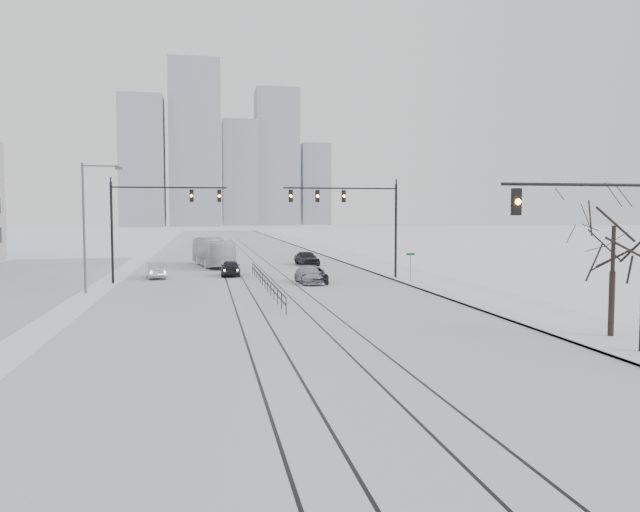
{
  "coord_description": "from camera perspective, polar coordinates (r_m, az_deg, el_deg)",
  "views": [
    {
      "loc": [
        -4.29,
        -15.29,
        5.52
      ],
      "look_at": [
        1.9,
        18.15,
        3.2
      ],
      "focal_mm": 35.0,
      "sensor_mm": 36.0,
      "label": 1
    }
  ],
  "objects": [
    {
      "name": "tram_rails",
      "position": [
        55.73,
        -6.02,
        -1.78
      ],
      "size": [
        5.3,
        180.0,
        0.01
      ],
      "color": "black",
      "rests_on": "ground"
    },
    {
      "name": "sidewalk_east",
      "position": [
        77.56,
        2.8,
        -0.13
      ],
      "size": [
        5.0,
        260.0,
        0.16
      ],
      "primitive_type": "cube",
      "color": "white",
      "rests_on": "ground"
    },
    {
      "name": "sedan_nb_far",
      "position": [
        66.52,
        -1.2,
        -0.2
      ],
      "size": [
        2.47,
        4.72,
        1.53
      ],
      "primitive_type": "imported",
      "rotation": [
        0.0,
        0.0,
        0.15
      ],
      "color": "black",
      "rests_on": "ground"
    },
    {
      "name": "traffic_mast_near",
      "position": [
        26.11,
        24.82,
        1.44
      ],
      "size": [
        6.1,
        0.37,
        7.0
      ],
      "color": "black",
      "rests_on": "ground"
    },
    {
      "name": "curb",
      "position": [
        77.03,
        1.03,
        -0.17
      ],
      "size": [
        0.1,
        260.0,
        0.12
      ],
      "primitive_type": "cube",
      "color": "gray",
      "rests_on": "ground"
    },
    {
      "name": "traffic_mast_ne",
      "position": [
        51.8,
        3.42,
        4.16
      ],
      "size": [
        9.6,
        0.37,
        8.0
      ],
      "color": "black",
      "rests_on": "ground"
    },
    {
      "name": "median_fence",
      "position": [
        45.77,
        -5.05,
        -2.38
      ],
      "size": [
        0.06,
        24.0,
        1.0
      ],
      "color": "black",
      "rests_on": "ground"
    },
    {
      "name": "street_light_west",
      "position": [
        45.98,
        -20.43,
        3.27
      ],
      "size": [
        2.73,
        0.25,
        9.0
      ],
      "color": "#595B60",
      "rests_on": "ground"
    },
    {
      "name": "traffic_mast_nw",
      "position": [
        51.46,
        -15.24,
        3.82
      ],
      "size": [
        9.1,
        0.37,
        8.0
      ],
      "color": "black",
      "rests_on": "ground"
    },
    {
      "name": "box_truck",
      "position": [
        65.76,
        -9.77,
        0.32
      ],
      "size": [
        4.39,
        10.88,
        2.96
      ],
      "primitive_type": "imported",
      "rotation": [
        0.0,
        0.0,
        3.33
      ],
      "color": "silver",
      "rests_on": "ground"
    },
    {
      "name": "sedan_sb_outer",
      "position": [
        54.96,
        -14.76,
        -1.26
      ],
      "size": [
        2.09,
        4.41,
        1.4
      ],
      "primitive_type": "imported",
      "rotation": [
        0.0,
        0.0,
        3.29
      ],
      "color": "#AFB2B7",
      "rests_on": "ground"
    },
    {
      "name": "ground",
      "position": [
        16.81,
        5.08,
        -15.27
      ],
      "size": [
        500.0,
        500.0,
        0.0
      ],
      "primitive_type": "plane",
      "color": "white",
      "rests_on": "ground"
    },
    {
      "name": "sedan_sb_inner",
      "position": [
        55.67,
        -8.18,
        -1.09
      ],
      "size": [
        1.77,
        4.22,
        1.43
      ],
      "primitive_type": "imported",
      "rotation": [
        0.0,
        0.0,
        3.12
      ],
      "color": "black",
      "rests_on": "ground"
    },
    {
      "name": "street_sign",
      "position": [
        50.11,
        8.28,
        -0.62
      ],
      "size": [
        0.7,
        0.06,
        2.4
      ],
      "color": "#595B60",
      "rests_on": "ground"
    },
    {
      "name": "skyline",
      "position": [
        290.16,
        -8.71,
        8.82
      ],
      "size": [
        96.0,
        48.0,
        72.0
      ],
      "color": "#9296A0",
      "rests_on": "ground"
    },
    {
      "name": "road",
      "position": [
        75.61,
        -7.21,
        -0.31
      ],
      "size": [
        22.0,
        260.0,
        0.02
      ],
      "primitive_type": "cube",
      "color": "silver",
      "rests_on": "ground"
    },
    {
      "name": "bare_tree",
      "position": [
        29.95,
        25.26,
        1.56
      ],
      "size": [
        4.4,
        4.4,
        6.1
      ],
      "color": "black",
      "rests_on": "ground"
    },
    {
      "name": "sedan_nb_front",
      "position": [
        49.32,
        -0.57,
        -1.81
      ],
      "size": [
        2.42,
        4.61,
        1.24
      ],
      "primitive_type": "imported",
      "rotation": [
        0.0,
        0.0,
        -0.09
      ],
      "color": "black",
      "rests_on": "ground"
    },
    {
      "name": "sedan_nb_right",
      "position": [
        49.23,
        -0.97,
        -1.77
      ],
      "size": [
        2.05,
        4.6,
        1.31
      ],
      "primitive_type": "imported",
      "rotation": [
        0.0,
        0.0,
        0.05
      ],
      "color": "#9E9EA5",
      "rests_on": "ground"
    }
  ]
}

